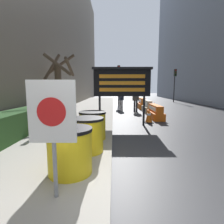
# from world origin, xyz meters

# --- Properties ---
(ground_plane) EXTENTS (120.00, 120.00, 0.00)m
(ground_plane) POSITION_xyz_m (0.00, 0.00, 0.00)
(ground_plane) COLOR #38383A
(hedge_strip) EXTENTS (0.90, 6.48, 0.83)m
(hedge_strip) POSITION_xyz_m (-3.28, 3.05, 0.54)
(hedge_strip) COLOR #284C23
(hedge_strip) RESTS_ON sidewalk_left
(bare_tree) EXTENTS (1.78, 1.88, 3.60)m
(bare_tree) POSITION_xyz_m (-2.97, 7.32, 2.00)
(bare_tree) COLOR #4C3D2D
(bare_tree) RESTS_ON sidewalk_left
(barrel_drum_foreground) EXTENTS (0.85, 0.85, 0.87)m
(barrel_drum_foreground) POSITION_xyz_m (-0.78, 0.70, 0.56)
(barrel_drum_foreground) COLOR yellow
(barrel_drum_foreground) RESTS_ON sidewalk_left
(barrel_drum_middle) EXTENTS (0.85, 0.85, 0.87)m
(barrel_drum_middle) POSITION_xyz_m (-0.63, 1.84, 0.56)
(barrel_drum_middle) COLOR yellow
(barrel_drum_middle) RESTS_ON sidewalk_left
(barrel_drum_back) EXTENTS (0.85, 0.85, 0.87)m
(barrel_drum_back) POSITION_xyz_m (-0.62, 2.97, 0.56)
(barrel_drum_back) COLOR yellow
(barrel_drum_back) RESTS_ON sidewalk_left
(warning_sign) EXTENTS (0.67, 0.08, 1.71)m
(warning_sign) POSITION_xyz_m (-0.81, -0.06, 1.30)
(warning_sign) COLOR gray
(warning_sign) RESTS_ON sidewalk_left
(message_board) EXTENTS (2.68, 0.36, 2.65)m
(message_board) POSITION_xyz_m (0.43, 5.60, 1.98)
(message_board) COLOR black
(message_board) RESTS_ON ground_plane
(jersey_barrier_orange_far) EXTENTS (0.61, 1.99, 0.78)m
(jersey_barrier_orange_far) POSITION_xyz_m (2.44, 7.42, 0.34)
(jersey_barrier_orange_far) COLOR orange
(jersey_barrier_orange_far) RESTS_ON ground_plane
(jersey_barrier_cream) EXTENTS (0.51, 1.90, 0.88)m
(jersey_barrier_cream) POSITION_xyz_m (2.44, 9.90, 0.39)
(jersey_barrier_cream) COLOR beige
(jersey_barrier_cream) RESTS_ON ground_plane
(jersey_barrier_orange_near) EXTENTS (0.58, 1.69, 0.90)m
(jersey_barrier_orange_near) POSITION_xyz_m (2.44, 12.21, 0.40)
(jersey_barrier_orange_near) COLOR orange
(jersey_barrier_orange_near) RESTS_ON ground_plane
(traffic_cone_near) EXTENTS (0.43, 0.43, 0.76)m
(traffic_cone_near) POSITION_xyz_m (2.90, 9.59, 0.37)
(traffic_cone_near) COLOR black
(traffic_cone_near) RESTS_ON ground_plane
(traffic_cone_mid) EXTENTS (0.42, 0.42, 0.74)m
(traffic_cone_mid) POSITION_xyz_m (1.82, 6.19, 0.36)
(traffic_cone_mid) COLOR black
(traffic_cone_mid) RESTS_ON ground_plane
(traffic_light_near_curb) EXTENTS (0.28, 0.44, 3.98)m
(traffic_light_near_curb) POSITION_xyz_m (0.58, 15.55, 2.89)
(traffic_light_near_curb) COLOR #2D2D30
(traffic_light_near_curb) RESTS_ON ground_plane
(traffic_light_far_side) EXTENTS (0.28, 0.45, 4.00)m
(traffic_light_far_side) POSITION_xyz_m (7.52, 19.16, 2.90)
(traffic_light_far_side) COLOR #2D2D30
(traffic_light_far_side) RESTS_ON ground_plane
(pedestrian_worker) EXTENTS (0.42, 0.49, 1.61)m
(pedestrian_worker) POSITION_xyz_m (0.65, 11.32, 0.95)
(pedestrian_worker) COLOR #333338
(pedestrian_worker) RESTS_ON ground_plane
(pedestrian_passerby) EXTENTS (0.50, 0.37, 1.72)m
(pedestrian_passerby) POSITION_xyz_m (1.68, 10.32, 1.01)
(pedestrian_passerby) COLOR #333338
(pedestrian_passerby) RESTS_ON ground_plane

